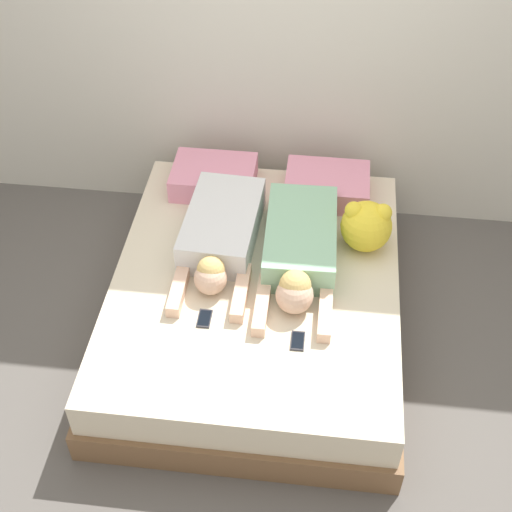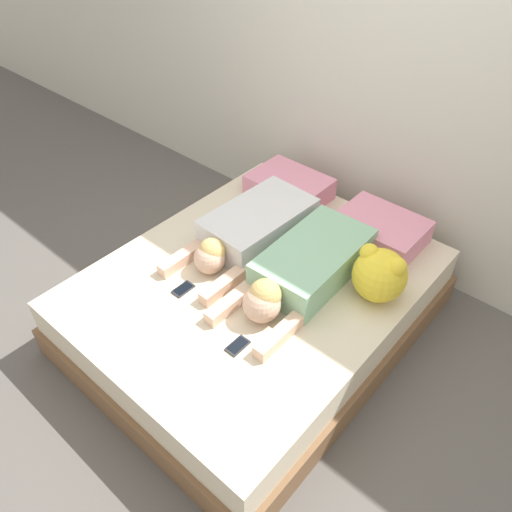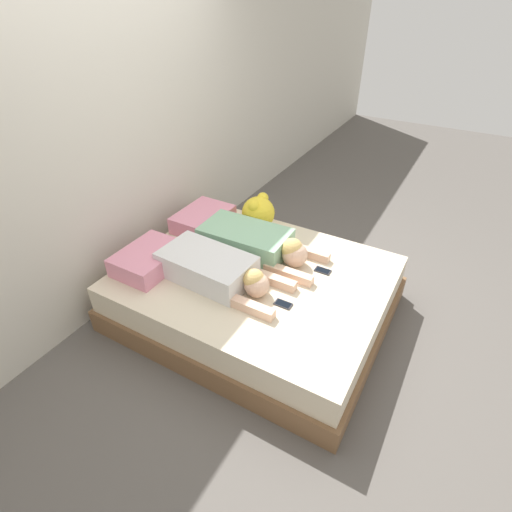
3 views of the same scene
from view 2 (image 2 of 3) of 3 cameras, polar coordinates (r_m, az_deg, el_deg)
ground_plane at (r=3.14m, az=0.00°, el=-7.79°), size 12.00×12.00×0.00m
wall_back at (r=3.21m, az=14.58°, el=20.49°), size 12.00×0.06×2.60m
bed at (r=2.99m, az=0.00°, el=-5.22°), size 1.63×2.00×0.42m
pillow_head_left at (r=3.43m, az=3.81°, el=7.86°), size 0.51×0.38×0.15m
pillow_head_right at (r=3.14m, az=14.02°, el=2.96°), size 0.51×0.38×0.15m
person_left at (r=3.01m, az=-0.73°, el=3.03°), size 0.43×1.01×0.21m
person_right at (r=2.75m, az=5.32°, el=-1.56°), size 0.41×1.03×0.23m
cell_phone_left at (r=2.79m, az=-8.32°, el=-3.75°), size 0.07×0.12×0.01m
cell_phone_right at (r=2.50m, az=-2.10°, el=-10.21°), size 0.07×0.12×0.01m
plush_toy at (r=2.71m, az=13.96°, el=-2.02°), size 0.29×0.29×0.31m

